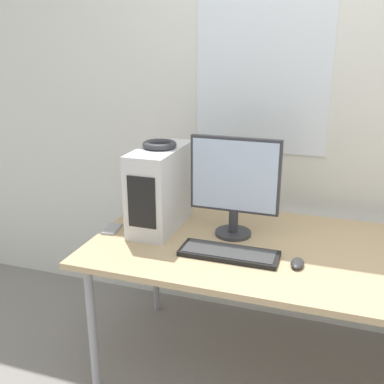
{
  "coord_description": "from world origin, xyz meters",
  "views": [
    {
      "loc": [
        -0.13,
        -1.4,
        1.58
      ],
      "look_at": [
        -0.75,
        0.44,
        0.92
      ],
      "focal_mm": 42.0,
      "sensor_mm": 36.0,
      "label": 1
    }
  ],
  "objects_px": {
    "keyboard": "(229,253)",
    "cell_phone": "(112,229)",
    "headphones": "(160,145)",
    "pc_tower": "(161,188)",
    "mouse": "(297,263)",
    "monitor_main": "(235,182)"
  },
  "relations": [
    {
      "from": "monitor_main",
      "to": "keyboard",
      "type": "bearing_deg",
      "value": -80.75
    },
    {
      "from": "headphones",
      "to": "pc_tower",
      "type": "bearing_deg",
      "value": -90.0
    },
    {
      "from": "headphones",
      "to": "mouse",
      "type": "xyz_separation_m",
      "value": [
        0.69,
        -0.22,
        -0.4
      ]
    },
    {
      "from": "headphones",
      "to": "cell_phone",
      "type": "relative_size",
      "value": 1.18
    },
    {
      "from": "monitor_main",
      "to": "keyboard",
      "type": "distance_m",
      "value": 0.33
    },
    {
      "from": "monitor_main",
      "to": "keyboard",
      "type": "height_order",
      "value": "monitor_main"
    },
    {
      "from": "headphones",
      "to": "keyboard",
      "type": "xyz_separation_m",
      "value": [
        0.4,
        -0.21,
        -0.4
      ]
    },
    {
      "from": "mouse",
      "to": "keyboard",
      "type": "bearing_deg",
      "value": 179.51
    },
    {
      "from": "keyboard",
      "to": "cell_phone",
      "type": "height_order",
      "value": "keyboard"
    },
    {
      "from": "monitor_main",
      "to": "keyboard",
      "type": "relative_size",
      "value": 1.11
    },
    {
      "from": "headphones",
      "to": "cell_phone",
      "type": "xyz_separation_m",
      "value": [
        -0.21,
        -0.13,
        -0.41
      ]
    },
    {
      "from": "mouse",
      "to": "cell_phone",
      "type": "bearing_deg",
      "value": 174.37
    },
    {
      "from": "headphones",
      "to": "keyboard",
      "type": "relative_size",
      "value": 0.38
    },
    {
      "from": "monitor_main",
      "to": "mouse",
      "type": "relative_size",
      "value": 4.74
    },
    {
      "from": "cell_phone",
      "to": "mouse",
      "type": "bearing_deg",
      "value": -13.52
    },
    {
      "from": "pc_tower",
      "to": "headphones",
      "type": "height_order",
      "value": "headphones"
    },
    {
      "from": "keyboard",
      "to": "cell_phone",
      "type": "distance_m",
      "value": 0.61
    },
    {
      "from": "monitor_main",
      "to": "cell_phone",
      "type": "relative_size",
      "value": 3.45
    },
    {
      "from": "pc_tower",
      "to": "cell_phone",
      "type": "xyz_separation_m",
      "value": [
        -0.21,
        -0.13,
        -0.19
      ]
    },
    {
      "from": "monitor_main",
      "to": "cell_phone",
      "type": "xyz_separation_m",
      "value": [
        -0.57,
        -0.13,
        -0.25
      ]
    },
    {
      "from": "headphones",
      "to": "monitor_main",
      "type": "height_order",
      "value": "monitor_main"
    },
    {
      "from": "pc_tower",
      "to": "keyboard",
      "type": "relative_size",
      "value": 1.04
    }
  ]
}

